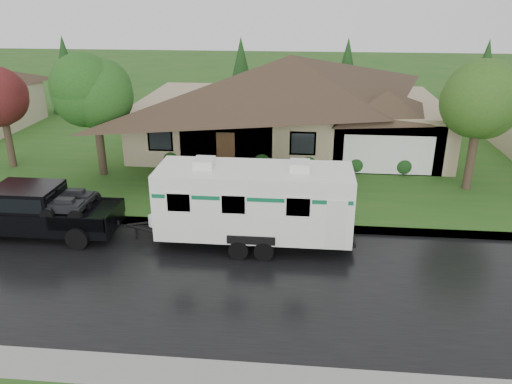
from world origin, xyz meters
TOP-DOWN VIEW (x-y plane):
  - ground at (0.00, 0.00)m, footprint 140.00×140.00m
  - road at (0.00, -2.00)m, footprint 140.00×8.00m
  - curb at (0.00, 2.25)m, footprint 140.00×0.50m
  - lawn at (0.00, 15.00)m, footprint 140.00×26.00m
  - house_main at (2.29, 13.84)m, footprint 19.44×10.80m
  - tree_left_green at (-7.67, 7.65)m, footprint 3.83×3.83m
  - tree_red at (-13.17, 8.38)m, footprint 3.32×3.32m
  - tree_right_green at (11.05, 7.33)m, footprint 3.74×3.74m
  - shrub_row at (2.00, 9.30)m, footprint 13.60×1.00m
  - pickup_truck at (-7.67, 0.75)m, footprint 6.26×2.38m
  - travel_trailer at (1.15, 0.75)m, footprint 7.73×2.71m

SIDE VIEW (x-z plane):
  - ground at x=0.00m, z-range 0.00..0.00m
  - road at x=0.00m, z-range 0.00..0.01m
  - curb at x=0.00m, z-range 0.00..0.15m
  - lawn at x=0.00m, z-range 0.00..0.15m
  - shrub_row at x=2.00m, z-range 0.15..1.15m
  - pickup_truck at x=-7.67m, z-range 0.07..2.16m
  - travel_trailer at x=1.15m, z-range 0.11..3.57m
  - house_main at x=2.29m, z-range 0.14..7.04m
  - tree_red at x=-13.17m, z-range 1.21..6.70m
  - tree_right_green at x=11.05m, z-range 1.35..7.53m
  - tree_left_green at x=-7.67m, z-range 1.38..7.73m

